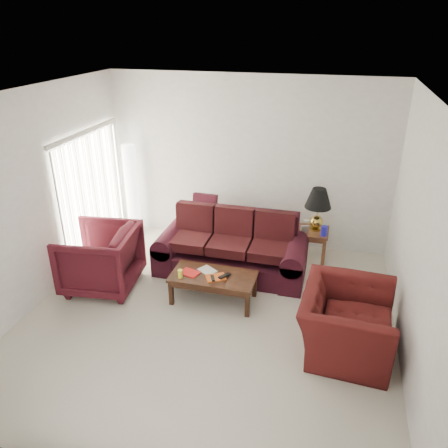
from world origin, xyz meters
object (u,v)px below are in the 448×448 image
armchair_left (101,258)px  coffee_table (214,288)px  armchair_right (346,322)px  floor_lamp (132,190)px  sofa (231,245)px  end_table (311,245)px

armchair_left → coffee_table: size_ratio=0.88×
armchair_right → floor_lamp: bearing=62.7°
floor_lamp → armchair_left: bearing=-79.7°
sofa → armchair_left: armchair_left is taller
sofa → end_table: 1.45m
end_table → armchair_right: size_ratio=0.46×
sofa → end_table: bearing=32.9°
floor_lamp → sofa: bearing=-23.8°
end_table → coffee_table: 2.04m
sofa → coffee_table: size_ratio=1.95×
sofa → armchair_right: size_ratio=1.92×
end_table → armchair_left: bearing=-151.6°
armchair_left → armchair_right: armchair_left is taller
end_table → armchair_right: (0.58, -2.17, 0.12)m
end_table → armchair_right: 2.25m
floor_lamp → armchair_right: size_ratio=1.42×
armchair_right → coffee_table: armchair_right is taller
coffee_table → armchair_left: bearing=165.0°
end_table → floor_lamp: (-3.39, 0.22, 0.60)m
armchair_right → coffee_table: bearing=76.2°
sofa → armchair_right: bearing=-35.9°
end_table → coffee_table: (-1.29, -1.58, -0.07)m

